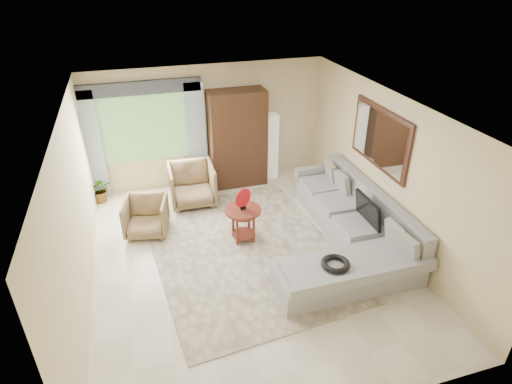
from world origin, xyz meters
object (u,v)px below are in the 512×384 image
object	(u,v)px
armchair_left	(146,216)
floor_lamp	(272,146)
coffee_table	(243,224)
potted_plant	(100,189)
tv_screen	(368,210)
armoire	(237,139)
armchair_right	(192,185)
sectional_sofa	(349,232)

from	to	relation	value
armchair_left	floor_lamp	distance (m)	3.30
coffee_table	floor_lamp	world-z (taller)	floor_lamp
coffee_table	armchair_left	size ratio (longest dim) A/B	0.84
coffee_table	floor_lamp	distance (m)	2.62
coffee_table	potted_plant	world-z (taller)	coffee_table
tv_screen	potted_plant	distance (m)	5.35
coffee_table	potted_plant	bearing A→B (deg)	138.18
armchair_left	armoire	size ratio (longest dim) A/B	0.36
coffee_table	armchair_right	distance (m)	1.71
sectional_sofa	potted_plant	bearing A→B (deg)	145.10
armchair_left	coffee_table	bearing A→B (deg)	-11.53
armchair_left	floor_lamp	size ratio (longest dim) A/B	0.51
sectional_sofa	floor_lamp	distance (m)	3.03
tv_screen	potted_plant	bearing A→B (deg)	146.24
armchair_right	potted_plant	world-z (taller)	armchair_right
coffee_table	armoire	distance (m)	2.35
sectional_sofa	floor_lamp	size ratio (longest dim) A/B	2.31
potted_plant	floor_lamp	bearing A→B (deg)	0.76
coffee_table	floor_lamp	size ratio (longest dim) A/B	0.43
sectional_sofa	armchair_left	xyz separation A→B (m)	(-3.34, 1.44, 0.06)
tv_screen	armchair_left	xyz separation A→B (m)	(-3.61, 1.50, -0.37)
armoire	floor_lamp	distance (m)	0.86
armchair_left	potted_plant	distance (m)	1.68
tv_screen	potted_plant	world-z (taller)	tv_screen
sectional_sofa	coffee_table	distance (m)	1.86
tv_screen	armoire	xyz separation A→B (m)	(-1.50, 2.95, 0.33)
armoire	armchair_left	bearing A→B (deg)	-145.35
armchair_left	armoire	bearing A→B (deg)	47.29
sectional_sofa	armchair_right	size ratio (longest dim) A/B	3.79
tv_screen	armchair_left	world-z (taller)	tv_screen
armchair_right	potted_plant	xyz separation A→B (m)	(-1.81, 0.61, -0.14)
sectional_sofa	armchair_right	bearing A→B (deg)	135.79
potted_plant	armchair_left	bearing A→B (deg)	-60.54
tv_screen	coffee_table	size ratio (longest dim) A/B	1.16
armoire	coffee_table	bearing A→B (deg)	-102.41
tv_screen	armchair_right	size ratio (longest dim) A/B	0.81
tv_screen	armchair_left	bearing A→B (deg)	157.44
armoire	armchair_right	bearing A→B (deg)	-151.73
armoire	floor_lamp	size ratio (longest dim) A/B	1.40
armchair_right	armchair_left	bearing A→B (deg)	-137.28
tv_screen	armoire	bearing A→B (deg)	116.92
armchair_left	tv_screen	bearing A→B (deg)	-9.92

